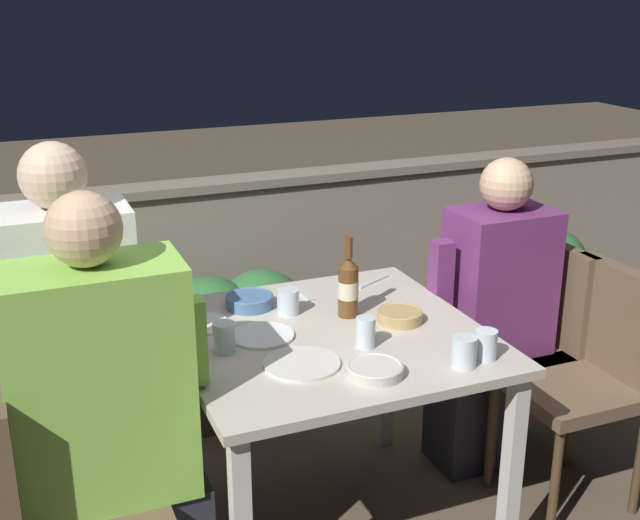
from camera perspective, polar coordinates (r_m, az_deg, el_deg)
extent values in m
cube|color=gray|center=(3.86, -7.42, -1.36)|extent=(9.00, 0.14, 0.89)
cube|color=#706656|center=(3.73, -7.72, 5.32)|extent=(9.00, 0.18, 0.04)
cube|color=#BCB2A3|center=(2.55, 0.61, -5.49)|extent=(0.96, 0.94, 0.03)
cube|color=silver|center=(2.60, 13.42, -14.87)|extent=(0.05, 0.05, 0.71)
cube|color=silver|center=(2.96, -10.44, -10.09)|extent=(0.05, 0.05, 0.71)
cube|color=silver|center=(3.21, 4.71, -7.36)|extent=(0.05, 0.05, 0.71)
cube|color=brown|center=(3.54, -7.52, -8.76)|extent=(0.85, 0.36, 0.28)
ellipsoid|color=#2D6633|center=(3.36, -11.58, -4.83)|extent=(0.38, 0.47, 0.36)
ellipsoid|color=#2D6633|center=(3.41, -7.74, -4.27)|extent=(0.38, 0.47, 0.36)
ellipsoid|color=#2D6633|center=(3.47, -4.03, -3.72)|extent=(0.38, 0.47, 0.36)
cube|color=brown|center=(2.36, -16.40, -16.30)|extent=(0.42, 0.42, 0.05)
cube|color=brown|center=(2.24, -21.72, -12.33)|extent=(0.06, 0.42, 0.39)
cube|color=#8CCC4C|center=(2.19, -15.43, -8.49)|extent=(0.46, 0.26, 0.65)
cube|color=#8CCC4C|center=(2.19, -9.10, -5.71)|extent=(0.07, 0.07, 0.24)
sphere|color=tan|center=(2.03, -16.46, 2.11)|extent=(0.19, 0.19, 0.19)
cube|color=brown|center=(2.66, -18.09, -12.09)|extent=(0.42, 0.42, 0.05)
cylinder|color=#47321E|center=(2.94, -21.53, -14.74)|extent=(0.03, 0.03, 0.42)
cylinder|color=#47321E|center=(2.95, -14.37, -13.79)|extent=(0.03, 0.03, 0.42)
cube|color=#282833|center=(2.79, -14.04, -15.31)|extent=(0.28, 0.23, 0.47)
cube|color=white|center=(2.50, -17.39, -4.36)|extent=(0.39, 0.26, 0.71)
cube|color=white|center=(2.49, -11.88, -1.79)|extent=(0.07, 0.07, 0.24)
sphere|color=beige|center=(2.36, -18.47, 5.73)|extent=(0.19, 0.19, 0.19)
cube|color=brown|center=(2.97, 17.39, -8.63)|extent=(0.42, 0.42, 0.05)
cube|color=brown|center=(2.99, 20.55, -4.12)|extent=(0.06, 0.42, 0.39)
cylinder|color=#47321E|center=(2.87, 16.36, -15.06)|extent=(0.03, 0.03, 0.42)
cylinder|color=#47321E|center=(3.08, 21.77, -13.13)|extent=(0.03, 0.03, 0.42)
cylinder|color=#47321E|center=(3.11, 12.20, -11.81)|extent=(0.03, 0.03, 0.42)
cylinder|color=#47321E|center=(3.30, 17.46, -10.30)|extent=(0.03, 0.03, 0.42)
cube|color=brown|center=(3.18, 13.26, -6.30)|extent=(0.42, 0.42, 0.05)
cube|color=brown|center=(3.20, 16.27, -2.13)|extent=(0.06, 0.42, 0.39)
cylinder|color=#47321E|center=(3.07, 12.08, -12.20)|extent=(0.03, 0.03, 0.42)
cylinder|color=#47321E|center=(3.27, 17.41, -10.65)|extent=(0.03, 0.03, 0.42)
cylinder|color=#47321E|center=(3.33, 8.59, -9.33)|extent=(0.03, 0.03, 0.42)
cylinder|color=#47321E|center=(3.51, 13.70, -8.10)|extent=(0.03, 0.03, 0.42)
cube|color=#282833|center=(3.19, 10.44, -10.28)|extent=(0.25, 0.23, 0.47)
cube|color=#6B2D66|center=(3.03, 12.60, -1.47)|extent=(0.36, 0.26, 0.54)
cube|color=#6B2D66|center=(2.88, 8.59, -0.94)|extent=(0.07, 0.07, 0.24)
sphere|color=tan|center=(2.92, 13.12, 5.27)|extent=(0.19, 0.19, 0.19)
cylinder|color=brown|center=(2.63, 2.01, -2.27)|extent=(0.07, 0.07, 0.17)
cylinder|color=beige|center=(2.63, 2.02, -2.10)|extent=(0.07, 0.07, 0.06)
cone|color=brown|center=(2.60, 2.04, -0.20)|extent=(0.07, 0.07, 0.03)
cylinder|color=brown|center=(2.58, 2.05, 0.89)|extent=(0.03, 0.03, 0.07)
cylinder|color=white|center=(2.51, -4.14, -5.38)|extent=(0.20, 0.20, 0.01)
cylinder|color=white|center=(2.62, -8.54, -4.53)|extent=(0.18, 0.18, 0.01)
cylinder|color=silver|center=(2.33, -1.30, -7.37)|extent=(0.22, 0.22, 0.01)
cylinder|color=#4C709E|center=(2.74, -5.03, -2.94)|extent=(0.16, 0.16, 0.04)
torus|color=#4C709E|center=(2.73, -5.04, -2.62)|extent=(0.16, 0.16, 0.01)
cylinder|color=beige|center=(2.28, 3.89, -7.83)|extent=(0.16, 0.16, 0.03)
torus|color=beige|center=(2.27, 3.90, -7.57)|extent=(0.16, 0.16, 0.01)
cylinder|color=tan|center=(2.63, 5.69, -4.01)|extent=(0.15, 0.15, 0.04)
torus|color=tan|center=(2.62, 5.70, -3.72)|extent=(0.15, 0.15, 0.01)
cylinder|color=silver|center=(2.43, 3.26, -5.16)|extent=(0.06, 0.06, 0.09)
cylinder|color=silver|center=(2.41, -6.84, -5.50)|extent=(0.07, 0.07, 0.09)
cylinder|color=silver|center=(2.67, -2.29, -2.98)|extent=(0.07, 0.07, 0.08)
cylinder|color=silver|center=(2.40, 11.70, -5.92)|extent=(0.07, 0.07, 0.09)
cylinder|color=silver|center=(2.34, 10.20, -6.45)|extent=(0.07, 0.07, 0.09)
cube|color=silver|center=(2.96, 3.77, -1.54)|extent=(0.16, 0.09, 0.01)
cube|color=silver|center=(2.85, -1.39, -2.31)|extent=(0.03, 0.17, 0.01)
cylinder|color=brown|center=(3.91, 15.25, -6.78)|extent=(0.24, 0.24, 0.25)
cylinder|color=#47331E|center=(3.81, 15.56, -3.62)|extent=(0.03, 0.03, 0.22)
ellipsoid|color=#2D6633|center=(3.73, 15.89, -0.10)|extent=(0.34, 0.34, 0.31)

